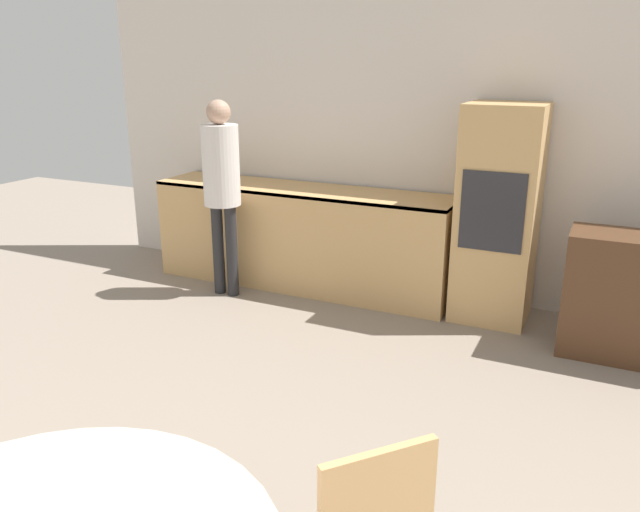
% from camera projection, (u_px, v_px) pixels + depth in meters
% --- Properties ---
extents(wall_back, '(6.89, 0.05, 2.60)m').
position_uv_depth(wall_back, '(447.00, 148.00, 5.25)').
color(wall_back, silver).
rests_on(wall_back, ground_plane).
extents(kitchen_counter, '(2.78, 0.60, 0.92)m').
position_uv_depth(kitchen_counter, '(302.00, 236.00, 5.70)').
color(kitchen_counter, tan).
rests_on(kitchen_counter, ground_plane).
extents(oven_unit, '(0.59, 0.59, 1.71)m').
position_uv_depth(oven_unit, '(498.00, 215.00, 4.89)').
color(oven_unit, tan).
rests_on(oven_unit, ground_plane).
extents(person_standing, '(0.31, 0.31, 1.70)m').
position_uv_depth(person_standing, '(221.00, 177.00, 5.30)').
color(person_standing, '#262628').
rests_on(person_standing, ground_plane).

